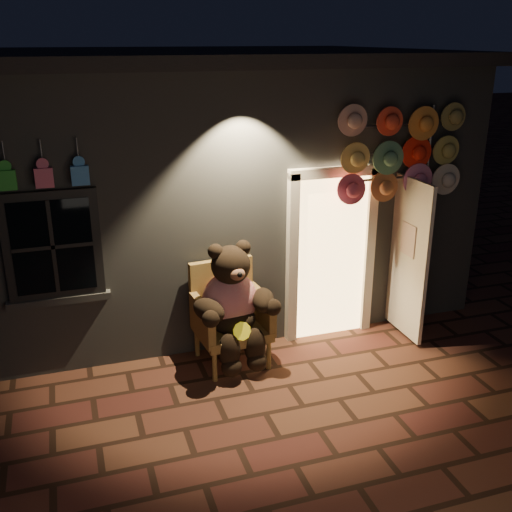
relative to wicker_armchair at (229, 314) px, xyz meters
name	(u,v)px	position (x,y,z in m)	size (l,w,h in m)	color
ground	(266,414)	(0.05, -1.20, -0.59)	(60.00, 60.00, 0.00)	#563120
shop_building	(181,169)	(0.05, 2.78, 1.14)	(7.30, 5.95, 3.51)	slate
wicker_armchair	(229,314)	(0.00, 0.00, 0.00)	(0.88, 0.81, 1.18)	#A2833E
teddy_bear	(233,304)	(0.01, -0.15, 0.18)	(1.04, 0.85, 1.44)	red
hat_rack	(403,155)	(2.20, 0.07, 1.72)	(1.64, 0.22, 2.89)	#59595E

